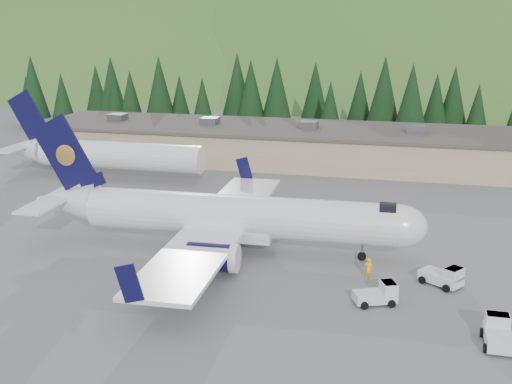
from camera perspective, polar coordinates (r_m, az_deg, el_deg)
The scene contains 10 objects.
ground at distance 58.52m, azimuth -1.41°, elevation -5.29°, with size 600.00×600.00×0.00m, color slate.
airliner at distance 57.72m, azimuth -2.46°, elevation -2.22°, with size 36.33×34.02×12.08m.
second_airliner at distance 86.33m, azimuth -13.67°, elevation 3.33°, with size 27.50×11.00×10.05m.
baggage_tug_a at distance 48.92m, azimuth 10.85°, elevation -8.90°, with size 3.45×2.75×1.65m.
baggage_tug_b at distance 53.09m, azimuth 16.39°, elevation -7.24°, with size 3.63×3.23×1.75m.
baggage_tug_c at distance 45.36m, azimuth 20.72°, elevation -11.63°, with size 1.99×3.27×1.74m.
terminal_building at distance 94.63m, azimuth 1.69°, elevation 4.34°, with size 71.00×17.00×6.10m.
ramp_worker at distance 53.06m, azimuth 9.96°, elevation -6.71°, with size 0.65×0.43×1.78m, color yellow.
tree_line at distance 114.60m, azimuth 3.46°, elevation 8.56°, with size 111.73×19.05×13.21m.
hills at distance 282.68m, azimuth 20.88°, elevation -7.24°, with size 614.00×330.00×300.00m.
Camera 1 is at (14.50, -52.85, 20.54)m, focal length 45.00 mm.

